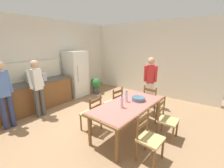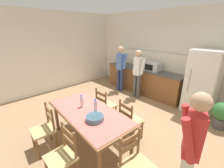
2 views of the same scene
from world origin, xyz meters
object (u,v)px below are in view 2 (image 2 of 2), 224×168
at_px(serving_bowl, 95,118).
at_px(chair_side_far_left, 105,105).
at_px(refrigerator, 202,83).
at_px(bottle_off_centre, 96,106).
at_px(bottle_near_centre, 82,101).
at_px(chair_side_near_left, 45,129).
at_px(microwave, 153,67).
at_px(dining_table, 89,115).
at_px(chair_head_end, 136,164).
at_px(person_at_sink, 120,67).
at_px(person_at_counter, 138,72).
at_px(chair_side_near_right, 63,156).
at_px(person_by_table, 190,147).
at_px(potted_plant, 222,114).
at_px(chair_side_far_right, 130,120).

relative_size(serving_bowl, chair_side_far_left, 0.35).
distance_m(refrigerator, bottle_off_centre, 3.08).
xyz_separation_m(bottle_near_centre, chair_side_near_left, (-0.23, -0.74, -0.43)).
bearing_deg(serving_bowl, chair_side_far_left, 130.13).
bearing_deg(bottle_near_centre, chair_side_near_left, -107.59).
distance_m(microwave, dining_table, 3.11).
distance_m(microwave, chair_head_end, 3.62).
relative_size(bottle_off_centre, person_at_sink, 0.16).
bearing_deg(person_at_counter, bottle_off_centre, -160.71).
relative_size(chair_side_near_left, chair_side_near_right, 1.00).
bearing_deg(chair_head_end, bottle_near_centre, 93.00).
relative_size(person_by_table, potted_plant, 2.48).
distance_m(refrigerator, person_by_table, 2.88).
distance_m(bottle_near_centre, chair_side_near_right, 1.09).
xyz_separation_m(serving_bowl, chair_side_near_right, (0.06, -0.68, -0.36)).
distance_m(dining_table, chair_side_far_left, 0.89).
height_order(bottle_near_centre, chair_head_end, bottle_near_centre).
xyz_separation_m(bottle_near_centre, bottle_off_centre, (0.34, 0.09, 0.00)).
xyz_separation_m(refrigerator, person_at_sink, (-2.65, -0.48, 0.06)).
xyz_separation_m(chair_side_near_left, person_at_counter, (-0.27, 3.25, 0.48)).
bearing_deg(chair_head_end, chair_side_near_left, 116.84).
xyz_separation_m(refrigerator, person_by_table, (0.72, -2.78, 0.04)).
relative_size(chair_side_far_right, person_at_counter, 0.55).
xyz_separation_m(chair_side_near_right, person_at_sink, (-1.95, 3.31, 0.51)).
distance_m(bottle_near_centre, person_at_counter, 2.56).
height_order(person_at_sink, person_at_counter, person_at_sink).
height_order(serving_bowl, potted_plant, serving_bowl).
xyz_separation_m(microwave, person_by_table, (2.29, -2.80, -0.13)).
bearing_deg(dining_table, chair_side_far_left, 116.82).
relative_size(dining_table, chair_side_far_right, 2.17).
bearing_deg(person_by_table, microwave, -73.27).
distance_m(chair_head_end, potted_plant, 2.71).
xyz_separation_m(chair_head_end, person_at_counter, (-2.00, 2.59, 0.48)).
distance_m(bottle_near_centre, person_at_sink, 2.86).
bearing_deg(serving_bowl, dining_table, 165.38).
relative_size(serving_bowl, chair_side_near_right, 0.35).
distance_m(bottle_near_centre, potted_plant, 3.29).
distance_m(dining_table, chair_head_end, 1.28).
xyz_separation_m(refrigerator, dining_table, (-1.09, -3.02, -0.22)).
height_order(dining_table, chair_side_near_left, chair_side_near_left).
height_order(serving_bowl, chair_head_end, chair_head_end).
height_order(chair_head_end, potted_plant, chair_head_end).
bearing_deg(chair_side_far_right, dining_table, 63.68).
bearing_deg(person_by_table, person_at_counter, -64.42).
bearing_deg(person_at_counter, dining_table, -163.59).
bearing_deg(bottle_near_centre, chair_head_end, -3.10).
distance_m(microwave, chair_side_near_left, 3.82).
distance_m(microwave, bottle_near_centre, 3.05).
distance_m(bottle_near_centre, chair_side_near_left, 0.88).
bearing_deg(chair_side_near_right, person_by_table, 34.99).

